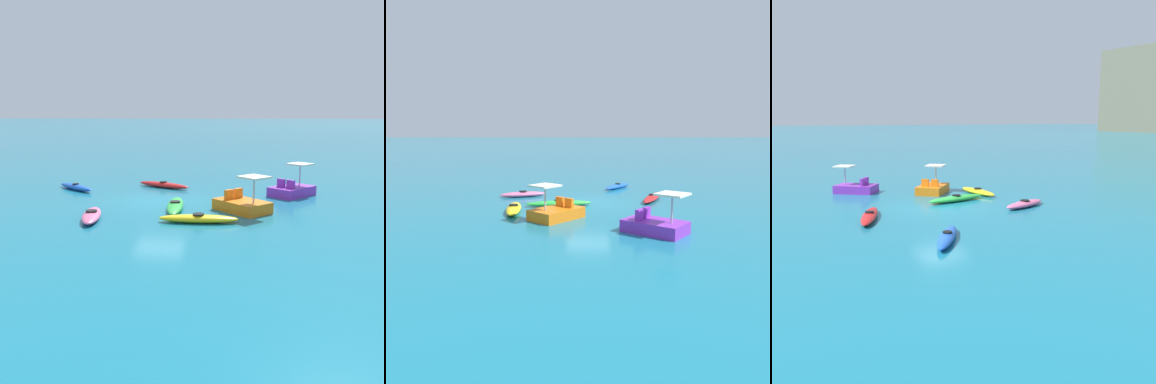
% 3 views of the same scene
% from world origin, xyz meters
% --- Properties ---
extents(ground_plane, '(600.00, 600.00, 0.00)m').
position_xyz_m(ground_plane, '(0.00, 0.00, 0.00)').
color(ground_plane, '#19728C').
extents(kayak_red, '(3.48, 2.11, 0.37)m').
position_xyz_m(kayak_red, '(0.51, -3.87, 0.16)').
color(kayak_red, red).
rests_on(kayak_red, ground_plane).
extents(kayak_yellow, '(3.27, 0.87, 0.37)m').
position_xyz_m(kayak_yellow, '(-2.43, 3.95, 0.16)').
color(kayak_yellow, yellow).
rests_on(kayak_yellow, ground_plane).
extents(kayak_pink, '(1.41, 2.93, 0.37)m').
position_xyz_m(kayak_pink, '(2.06, 3.94, 0.16)').
color(kayak_pink, pink).
rests_on(kayak_pink, ground_plane).
extents(kayak_green, '(1.08, 3.65, 0.37)m').
position_xyz_m(kayak_green, '(-1.11, 1.66, 0.16)').
color(kayak_green, green).
rests_on(kayak_green, ground_plane).
extents(kayak_blue, '(2.89, 2.40, 0.37)m').
position_xyz_m(kayak_blue, '(5.38, -2.52, 0.16)').
color(kayak_blue, blue).
rests_on(kayak_blue, ground_plane).
extents(pedal_boat_orange, '(2.76, 2.75, 1.68)m').
position_xyz_m(pedal_boat_orange, '(-4.17, 1.76, 0.34)').
color(pedal_boat_orange, orange).
rests_on(pedal_boat_orange, ground_plane).
extents(pedal_boat_purple, '(2.70, 2.80, 1.68)m').
position_xyz_m(pedal_boat_purple, '(-6.78, -2.26, 0.34)').
color(pedal_boat_purple, purple).
rests_on(pedal_boat_purple, ground_plane).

